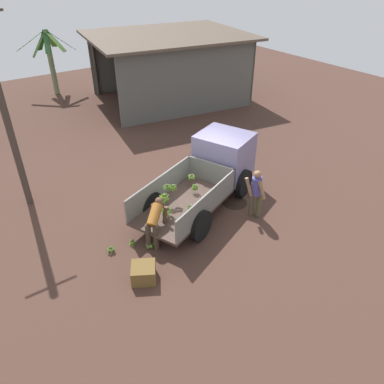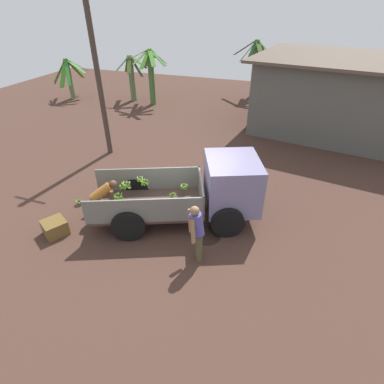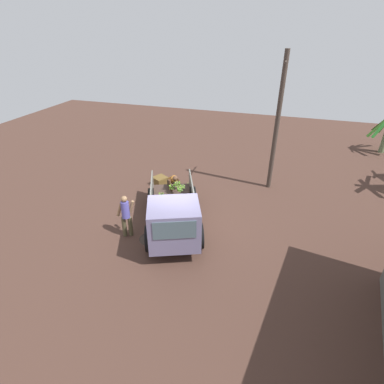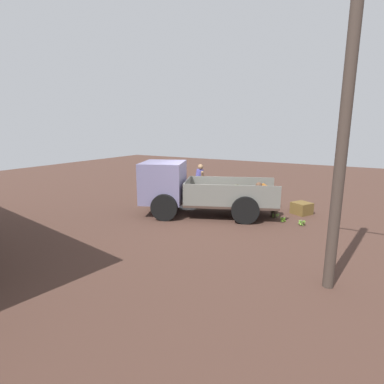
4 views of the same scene
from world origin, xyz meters
The scene contains 12 objects.
ground centered at (0.00, 0.00, 0.00)m, with size 36.00×36.00×0.00m, color #482F26.
mud_patch_0 centered at (0.81, -0.62, 0.00)m, with size 0.81×0.81×0.01m, color black.
cargo_truck centered at (0.66, 0.28, 0.99)m, with size 5.03×3.36×1.89m.
warehouse_shed centered at (4.88, 9.07, 2.43)m, with size 8.78×7.49×3.37m.
utility_pole centered at (-4.64, 3.19, 3.10)m, with size 1.24×0.20×6.09m.
banana_palm_1 centered at (-0.33, 13.65, 1.89)m, with size 2.97×2.10×3.42m.
person_foreground_visitor centered at (0.80, -1.51, 0.90)m, with size 0.55×0.65×1.62m.
person_worker_loading centered at (-2.29, -0.87, 0.76)m, with size 0.81×0.79×1.26m.
banana_bunch_on_ground_0 centered at (-2.88, -0.58, 0.10)m, with size 0.20×0.19×0.18m.
banana_bunch_on_ground_1 centered at (-2.53, -0.96, 0.10)m, with size 0.24×0.24×0.19m.
banana_bunch_on_ground_2 centered at (-3.49, -0.51, 0.11)m, with size 0.23×0.23×0.19m.
wooden_crate_0 centered at (-3.23, -1.89, 0.21)m, with size 0.59×0.59×0.42m, color brown.
Camera 1 is at (-6.07, -8.03, 6.87)m, focal length 35.00 mm.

